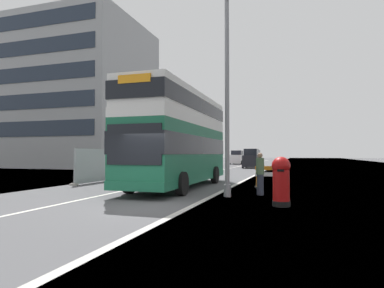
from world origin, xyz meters
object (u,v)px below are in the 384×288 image
at_px(car_receding_mid, 251,159).
at_px(car_far_side, 237,158).
at_px(roadworks_barrier, 270,175).
at_px(lamppost_foreground, 227,99).
at_px(red_pillar_postbox, 281,179).
at_px(pedestrian_at_kerb, 260,174).
at_px(car_receding_far, 254,158).
at_px(car_oncoming_near, 200,161).
at_px(double_decker_bus, 180,138).

bearing_deg(car_receding_mid, car_far_side, 106.77).
bearing_deg(roadworks_barrier, lamppost_foreground, -108.74).
xyz_separation_m(red_pillar_postbox, pedestrian_at_kerb, (-0.99, 2.81, -0.00)).
bearing_deg(car_receding_mid, roadworks_barrier, -80.14).
xyz_separation_m(car_receding_mid, car_receding_far, (-0.63, 7.35, -0.02)).
relative_size(red_pillar_postbox, car_oncoming_near, 0.41).
xyz_separation_m(car_far_side, pedestrian_at_kerb, (8.24, -40.98, -0.18)).
distance_m(roadworks_barrier, car_receding_far, 31.44).
bearing_deg(pedestrian_at_kerb, red_pillar_postbox, -70.53).
height_order(car_receding_mid, car_far_side, car_receding_mid).
bearing_deg(lamppost_foreground, car_receding_mid, 95.65).
xyz_separation_m(red_pillar_postbox, car_receding_far, (-5.59, 36.97, 0.18)).
bearing_deg(car_oncoming_near, red_pillar_postbox, -66.92).
relative_size(car_oncoming_near, car_far_side, 0.89).
bearing_deg(lamppost_foreground, car_far_side, 99.50).
xyz_separation_m(lamppost_foreground, car_receding_far, (-3.38, 35.12, -2.94)).
bearing_deg(car_far_side, pedestrian_at_kerb, -78.64).
height_order(car_receding_mid, pedestrian_at_kerb, car_receding_mid).
xyz_separation_m(red_pillar_postbox, car_receding_mid, (-4.96, 29.62, 0.19)).
height_order(lamppost_foreground, roadworks_barrier, lamppost_foreground).
height_order(car_oncoming_near, car_receding_far, car_receding_far).
distance_m(roadworks_barrier, car_receding_mid, 24.08).
relative_size(lamppost_foreground, red_pillar_postbox, 5.15).
bearing_deg(lamppost_foreground, car_oncoming_near, 109.46).
relative_size(double_decker_bus, car_receding_mid, 2.63).
xyz_separation_m(double_decker_bus, pedestrian_at_kerb, (4.36, -1.95, -1.69)).
bearing_deg(car_receding_far, pedestrian_at_kerb, -82.34).
distance_m(lamppost_foreground, red_pillar_postbox, 4.24).
bearing_deg(roadworks_barrier, car_receding_far, 98.69).
distance_m(double_decker_bus, pedestrian_at_kerb, 5.06).
bearing_deg(car_far_side, lamppost_foreground, -80.50).
bearing_deg(car_receding_mid, car_receding_far, 94.89).
relative_size(red_pillar_postbox, roadworks_barrier, 1.07).
height_order(double_decker_bus, car_receding_far, double_decker_bus).
bearing_deg(roadworks_barrier, car_receding_mid, 99.86).
height_order(roadworks_barrier, car_receding_mid, car_receding_mid).
relative_size(car_receding_far, car_far_side, 1.01).
distance_m(car_oncoming_near, car_receding_mid, 9.20).
relative_size(roadworks_barrier, car_oncoming_near, 0.38).
distance_m(car_oncoming_near, car_far_side, 22.38).
bearing_deg(lamppost_foreground, red_pillar_postbox, -39.84).
relative_size(double_decker_bus, lamppost_foreground, 1.22).
distance_m(lamppost_foreground, roadworks_barrier, 5.42).
xyz_separation_m(double_decker_bus, red_pillar_postbox, (5.35, -4.76, -1.69)).
height_order(double_decker_bus, car_oncoming_near, double_decker_bus).
xyz_separation_m(lamppost_foreground, roadworks_barrier, (1.37, 4.05, -3.34)).
height_order(roadworks_barrier, pedestrian_at_kerb, pedestrian_at_kerb).
height_order(car_oncoming_near, pedestrian_at_kerb, car_oncoming_near).
distance_m(car_oncoming_near, pedestrian_at_kerb, 20.30).
xyz_separation_m(lamppost_foreground, car_far_side, (-7.02, 41.95, -2.94)).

